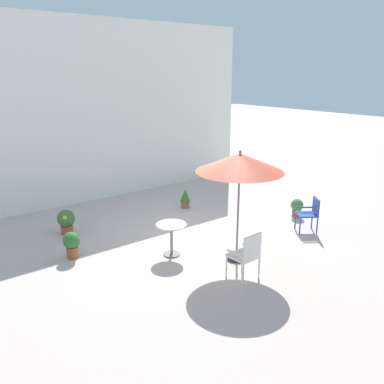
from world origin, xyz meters
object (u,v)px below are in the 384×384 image
object	(u,v)px
potted_plant_2	(66,220)
potted_plant_1	(297,207)
cafe_table_0	(171,234)
potted_plant_3	(185,198)
patio_chair_0	(247,253)
patio_chair_1	(310,212)
potted_plant_0	(72,243)
patio_umbrella_0	(240,164)

from	to	relation	value
potted_plant_2	potted_plant_1	bearing A→B (deg)	-26.51
cafe_table_0	potted_plant_3	size ratio (longest dim) A/B	1.24
cafe_table_0	potted_plant_2	distance (m)	2.99
patio_chair_0	patio_chair_1	world-z (taller)	patio_chair_0
patio_chair_0	potted_plant_0	xyz separation A→B (m)	(-2.36, 3.00, -0.21)
potted_plant_1	potted_plant_2	bearing A→B (deg)	153.49
patio_umbrella_0	patio_chair_0	size ratio (longest dim) A/B	2.47
patio_umbrella_0	potted_plant_2	bearing A→B (deg)	123.22
patio_chair_1	potted_plant_0	xyz separation A→B (m)	(-5.40, 2.22, -0.17)
patio_umbrella_0	potted_plant_1	bearing A→B (deg)	15.66
patio_umbrella_0	patio_chair_0	distance (m)	1.81
patio_umbrella_0	cafe_table_0	distance (m)	2.18
potted_plant_3	patio_chair_0	bearing A→B (deg)	-111.12
patio_chair_1	potted_plant_0	bearing A→B (deg)	157.63
patio_chair_1	potted_plant_3	distance (m)	3.70
patio_umbrella_0	patio_chair_0	xyz separation A→B (m)	(-0.47, -0.76, -1.58)
patio_chair_1	potted_plant_1	world-z (taller)	patio_chair_1
patio_chair_0	potted_plant_0	size ratio (longest dim) A/B	1.62
patio_umbrella_0	patio_chair_1	bearing A→B (deg)	0.47
patio_chair_0	potted_plant_3	xyz separation A→B (m)	(1.62, 4.18, -0.23)
patio_chair_0	potted_plant_3	size ratio (longest dim) A/B	1.65
potted_plant_2	patio_chair_1	bearing A→B (deg)	-36.27
potted_plant_0	potted_plant_3	size ratio (longest dim) A/B	1.01
cafe_table_0	potted_plant_0	size ratio (longest dim) A/B	1.22
patio_umbrella_0	patio_chair_1	xyz separation A→B (m)	(2.57, 0.02, -1.62)
patio_chair_0	potted_plant_2	bearing A→B (deg)	113.58
patio_chair_0	potted_plant_2	world-z (taller)	patio_chair_0
patio_umbrella_0	potted_plant_2	world-z (taller)	patio_umbrella_0
patio_chair_1	potted_plant_0	size ratio (longest dim) A/B	1.47
patio_chair_1	potted_plant_1	bearing A→B (deg)	55.23
patio_chair_1	potted_plant_0	distance (m)	5.84
patio_chair_0	patio_chair_1	bearing A→B (deg)	14.38
cafe_table_0	potted_plant_0	distance (m)	2.19
potted_plant_0	potted_plant_3	xyz separation A→B (m)	(3.97, 1.18, -0.02)
patio_chair_0	potted_plant_0	bearing A→B (deg)	128.12
patio_chair_0	potted_plant_1	size ratio (longest dim) A/B	1.87
patio_chair_0	potted_plant_3	bearing A→B (deg)	68.88
cafe_table_0	potted_plant_2	size ratio (longest dim) A/B	1.19
potted_plant_2	cafe_table_0	bearing A→B (deg)	-62.16
potted_plant_3	potted_plant_2	bearing A→B (deg)	175.96
cafe_table_0	potted_plant_0	xyz separation A→B (m)	(-1.82, 1.21, -0.16)
patio_chair_0	potted_plant_3	world-z (taller)	patio_chair_0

